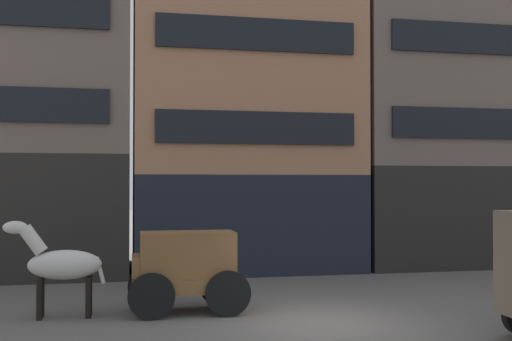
% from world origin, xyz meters
% --- Properties ---
extents(ground_plane, '(120.00, 120.00, 0.00)m').
position_xyz_m(ground_plane, '(0.00, 0.00, 0.00)').
color(ground_plane, '#605B56').
extents(building_far_left, '(8.44, 6.17, 13.68)m').
position_xyz_m(building_far_left, '(-8.24, 9.64, 6.89)').
color(building_far_left, black).
rests_on(building_far_left, ground_plane).
extents(building_center_left, '(8.62, 6.17, 13.42)m').
position_xyz_m(building_center_left, '(-0.06, 9.64, 6.75)').
color(building_center_left, black).
rests_on(building_center_left, ground_plane).
extents(building_center_right, '(8.56, 6.17, 13.56)m').
position_xyz_m(building_center_right, '(8.18, 9.64, 6.83)').
color(building_center_right, black).
rests_on(building_center_right, ground_plane).
extents(cargo_wagon, '(2.91, 1.51, 1.98)m').
position_xyz_m(cargo_wagon, '(-2.94, 1.65, 1.15)').
color(cargo_wagon, brown).
rests_on(cargo_wagon, ground_plane).
extents(draft_horse, '(2.34, 0.61, 2.30)m').
position_xyz_m(draft_horse, '(-5.89, 1.65, 1.27)').
color(draft_horse, beige).
rests_on(draft_horse, ground_plane).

